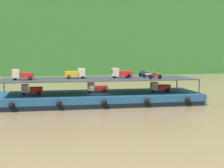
% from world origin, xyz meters
% --- Properties ---
extents(ground_plane, '(400.00, 400.00, 0.00)m').
position_xyz_m(ground_plane, '(0.00, 0.00, 0.00)').
color(ground_plane, olive).
extents(hillside_far_bank, '(134.89, 40.62, 32.93)m').
position_xyz_m(hillside_far_bank, '(0.00, 72.88, 18.55)').
color(hillside_far_bank, '#33702D').
rests_on(hillside_far_bank, ground).
extents(cargo_barge, '(27.71, 9.32, 1.50)m').
position_xyz_m(cargo_barge, '(0.00, -0.04, 0.75)').
color(cargo_barge, navy).
rests_on(cargo_barge, ground).
extents(cargo_rack, '(26.11, 7.92, 2.00)m').
position_xyz_m(cargo_rack, '(0.00, 0.00, 3.44)').
color(cargo_rack, '#2D333D').
rests_on(cargo_rack, cargo_barge).
extents(mini_truck_lower_stern, '(2.79, 1.30, 1.38)m').
position_xyz_m(mini_truck_lower_stern, '(-8.96, -0.05, 2.19)').
color(mini_truck_lower_stern, red).
rests_on(mini_truck_lower_stern, cargo_barge).
extents(mini_truck_lower_aft, '(2.76, 1.24, 1.38)m').
position_xyz_m(mini_truck_lower_aft, '(-0.14, 0.52, 2.19)').
color(mini_truck_lower_aft, red).
rests_on(mini_truck_lower_aft, cargo_barge).
extents(mini_truck_lower_mid, '(2.74, 1.20, 1.38)m').
position_xyz_m(mini_truck_lower_mid, '(8.71, -0.35, 2.19)').
color(mini_truck_lower_mid, red).
rests_on(mini_truck_lower_mid, cargo_barge).
extents(mini_truck_upper_stern, '(2.77, 1.26, 1.38)m').
position_xyz_m(mini_truck_upper_stern, '(-10.05, -0.50, 4.19)').
color(mini_truck_upper_stern, red).
rests_on(mini_truck_upper_stern, cargo_rack).
extents(mini_truck_upper_mid, '(2.75, 1.22, 1.38)m').
position_xyz_m(mini_truck_upper_mid, '(-3.09, 0.59, 4.19)').
color(mini_truck_upper_mid, gold).
rests_on(mini_truck_upper_mid, cargo_rack).
extents(mini_truck_upper_fore, '(2.74, 1.20, 1.38)m').
position_xyz_m(mini_truck_upper_fore, '(3.25, 0.24, 4.19)').
color(mini_truck_upper_fore, red).
rests_on(mini_truck_upper_fore, cargo_rack).
extents(motorcycle_upper_port, '(1.90, 0.55, 0.87)m').
position_xyz_m(motorcycle_upper_port, '(7.31, -2.38, 3.93)').
color(motorcycle_upper_port, black).
rests_on(motorcycle_upper_port, cargo_rack).
extents(motorcycle_upper_centre, '(1.90, 0.55, 0.87)m').
position_xyz_m(motorcycle_upper_centre, '(7.16, -0.00, 3.93)').
color(motorcycle_upper_centre, black).
rests_on(motorcycle_upper_centre, cargo_rack).
extents(motorcycle_upper_stbd, '(1.89, 0.55, 0.87)m').
position_xyz_m(motorcycle_upper_stbd, '(7.24, 2.37, 3.93)').
color(motorcycle_upper_stbd, black).
rests_on(motorcycle_upper_stbd, cargo_rack).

